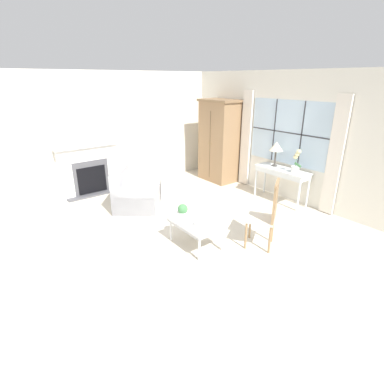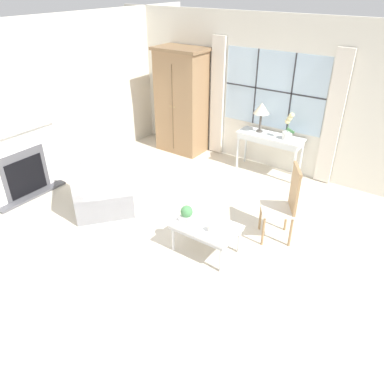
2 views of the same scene
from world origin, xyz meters
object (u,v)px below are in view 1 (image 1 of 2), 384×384
at_px(fireplace, 89,165).
at_px(potted_plant_small, 183,211).
at_px(console_table, 282,173).
at_px(side_chair_wooden, 268,211).
at_px(table_lamp, 276,147).
at_px(armoire, 219,141).
at_px(armchair_upholstered, 136,195).
at_px(coffee_table, 196,224).
at_px(pillar_candle, 197,223).
at_px(potted_orchid, 296,163).

height_order(fireplace, potted_plant_small, fireplace).
xyz_separation_m(fireplace, console_table, (3.07, 3.22, -0.06)).
bearing_deg(side_chair_wooden, table_lamp, 125.75).
relative_size(fireplace, table_lamp, 4.01).
bearing_deg(table_lamp, armoire, -175.83).
relative_size(armchair_upholstered, side_chair_wooden, 1.16).
bearing_deg(table_lamp, coffee_table, -77.48).
xyz_separation_m(table_lamp, pillar_candle, (0.73, -2.84, -0.72)).
bearing_deg(side_chair_wooden, pillar_candle, -122.16).
bearing_deg(console_table, potted_plant_small, -88.34).
bearing_deg(potted_plant_small, table_lamp, 96.71).
xyz_separation_m(table_lamp, potted_orchid, (0.57, -0.05, -0.25)).
bearing_deg(pillar_candle, side_chair_wooden, 57.84).
distance_m(potted_orchid, pillar_candle, 2.83).
bearing_deg(armoire, table_lamp, 4.17).
height_order(armoire, armchair_upholstered, armoire).
bearing_deg(coffee_table, side_chair_wooden, 50.86).
distance_m(console_table, potted_plant_small, 2.78).
distance_m(armoire, console_table, 2.04).
distance_m(fireplace, potted_plant_small, 3.18).
height_order(fireplace, pillar_candle, fireplace).
xyz_separation_m(console_table, potted_orchid, (0.32, -0.01, 0.28)).
bearing_deg(armoire, potted_orchid, 1.89).
bearing_deg(potted_plant_small, fireplace, -172.07).
xyz_separation_m(potted_orchid, armchair_upholstered, (-2.00, -2.74, -0.68)).
bearing_deg(potted_plant_small, pillar_candle, -2.25).
bearing_deg(fireplace, side_chair_wooden, 18.55).
xyz_separation_m(armoire, potted_plant_small, (2.08, -2.70, -0.52)).
xyz_separation_m(potted_orchid, coffee_table, (0.04, -2.71, -0.56)).
height_order(console_table, armchair_upholstered, armchair_upholstered).
xyz_separation_m(fireplace, potted_plant_small, (3.15, 0.44, -0.18)).
bearing_deg(console_table, potted_orchid, -1.34).
relative_size(fireplace, armoire, 1.05).
bearing_deg(pillar_candle, armoire, 132.44).
bearing_deg(potted_orchid, side_chair_wooden, -66.95).
bearing_deg(potted_orchid, coffee_table, -89.11).
bearing_deg(console_table, armoire, -177.59).
relative_size(coffee_table, potted_plant_small, 3.81).
relative_size(armoire, potted_orchid, 4.26).
relative_size(coffee_table, pillar_candle, 7.18).
height_order(armoire, side_chair_wooden, armoire).
xyz_separation_m(table_lamp, potted_plant_small, (0.33, -2.82, -0.65)).
relative_size(table_lamp, potted_plant_small, 2.45).
xyz_separation_m(console_table, table_lamp, (-0.25, 0.04, 0.53)).
relative_size(armoire, potted_plant_small, 9.32).
height_order(console_table, side_chair_wooden, side_chair_wooden).
height_order(armoire, potted_plant_small, armoire).
distance_m(fireplace, armchair_upholstered, 1.53).
relative_size(side_chair_wooden, potted_plant_small, 5.00).
distance_m(table_lamp, potted_plant_small, 2.92).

